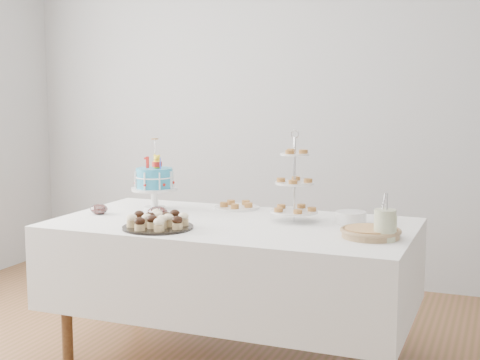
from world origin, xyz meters
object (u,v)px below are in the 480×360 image
at_px(cupcake_tray, 158,221).
at_px(tiered_stand, 294,184).
at_px(table, 232,263).
at_px(plate_stack, 351,218).
at_px(pie, 371,232).
at_px(jam_bowl_a, 99,209).
at_px(pastry_plate, 237,206).
at_px(jam_bowl_b, 158,212).
at_px(utensil_pitcher, 385,224).
at_px(birthday_cake, 155,190).

height_order(cupcake_tray, tiered_stand, tiered_stand).
xyz_separation_m(table, plate_stack, (0.60, 0.20, 0.26)).
relative_size(pie, jam_bowl_a, 3.00).
relative_size(table, pastry_plate, 7.16).
xyz_separation_m(pastry_plate, jam_bowl_b, (-0.29, -0.45, 0.01)).
relative_size(cupcake_tray, jam_bowl_a, 3.72).
distance_m(tiered_stand, plate_stack, 0.35).
xyz_separation_m(cupcake_tray, plate_stack, (0.89, 0.49, -0.01)).
height_order(tiered_stand, utensil_pitcher, tiered_stand).
relative_size(birthday_cake, pastry_plate, 1.57).
distance_m(jam_bowl_a, jam_bowl_b, 0.37).
xyz_separation_m(cupcake_tray, tiered_stand, (0.59, 0.44, 0.17)).
bearing_deg(plate_stack, cupcake_tray, -151.00).
bearing_deg(tiered_stand, utensil_pitcher, -29.25).
bearing_deg(pie, pastry_plate, 150.66).
bearing_deg(birthday_cake, cupcake_tray, -58.76).
bearing_deg(utensil_pitcher, pastry_plate, 161.69).
bearing_deg(tiered_stand, plate_stack, 10.12).
height_order(birthday_cake, jam_bowl_b, birthday_cake).
distance_m(pie, jam_bowl_b, 1.20).
bearing_deg(jam_bowl_b, table, 6.07).
distance_m(plate_stack, jam_bowl_b, 1.06).
distance_m(birthday_cake, plate_stack, 1.19).
bearing_deg(pastry_plate, plate_stack, -15.45).
relative_size(cupcake_tray, utensil_pitcher, 1.59).
distance_m(tiered_stand, jam_bowl_a, 1.14).
xyz_separation_m(table, jam_bowl_b, (-0.43, -0.05, 0.26)).
bearing_deg(jam_bowl_b, pie, -2.89).
xyz_separation_m(jam_bowl_a, jam_bowl_b, (0.37, 0.02, 0.00)).
distance_m(pie, jam_bowl_a, 1.56).
relative_size(tiered_stand, plate_stack, 3.00).
xyz_separation_m(tiered_stand, pastry_plate, (-0.44, 0.26, -0.19)).
bearing_deg(cupcake_tray, pie, 10.30).
height_order(tiered_stand, pastry_plate, tiered_stand).
xyz_separation_m(plate_stack, utensil_pitcher, (0.24, -0.35, 0.05)).
height_order(cupcake_tray, pastry_plate, cupcake_tray).
bearing_deg(birthday_cake, pastry_plate, 24.74).
xyz_separation_m(pie, utensil_pitcher, (0.08, -0.05, 0.05)).
height_order(tiered_stand, jam_bowl_a, tiered_stand).
xyz_separation_m(pastry_plate, jam_bowl_a, (-0.66, -0.46, 0.01)).
relative_size(pastry_plate, jam_bowl_a, 2.74).
bearing_deg(birthday_cake, jam_bowl_b, -57.26).
bearing_deg(tiered_stand, table, -154.72).
bearing_deg(table, pie, -7.89).
height_order(table, pastry_plate, pastry_plate).
relative_size(tiered_stand, jam_bowl_b, 4.42).
bearing_deg(utensil_pitcher, birthday_cake, 177.33).
height_order(birthday_cake, cupcake_tray, birthday_cake).
bearing_deg(jam_bowl_a, tiered_stand, 10.58).
bearing_deg(table, cupcake_tray, -134.25).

